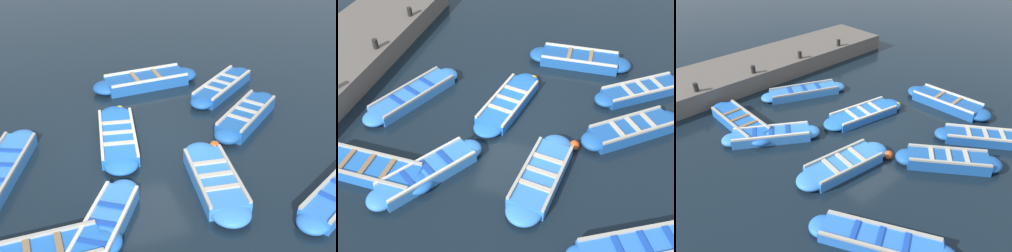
% 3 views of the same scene
% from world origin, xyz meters
% --- Properties ---
extents(ground_plane, '(120.00, 120.00, 0.00)m').
position_xyz_m(ground_plane, '(0.00, 0.00, 0.00)').
color(ground_plane, black).
extents(boat_far_corner, '(3.28, 2.70, 0.40)m').
position_xyz_m(boat_far_corner, '(3.72, 2.41, 0.17)').
color(boat_far_corner, '#1E59AD').
rests_on(boat_far_corner, ground).
extents(boat_outer_left, '(2.55, 3.36, 0.41)m').
position_xyz_m(boat_outer_left, '(-1.70, -3.10, 0.18)').
color(boat_outer_left, '#3884E0').
rests_on(boat_outer_left, ground).
extents(boat_drifting, '(1.56, 3.74, 0.36)m').
position_xyz_m(boat_drifting, '(-0.47, 0.48, 0.15)').
color(boat_drifting, blue).
rests_on(boat_drifting, ground).
extents(boat_centre, '(3.15, 2.73, 0.46)m').
position_xyz_m(boat_centre, '(3.52, 0.26, 0.20)').
color(boat_centre, '#1E59AD').
rests_on(boat_centre, ground).
extents(boat_alongside, '(1.36, 3.51, 0.40)m').
position_xyz_m(boat_alongside, '(1.30, -2.31, 0.17)').
color(boat_alongside, '#3884E0').
rests_on(boat_alongside, ground).
extents(boat_mid_row, '(3.84, 1.16, 0.45)m').
position_xyz_m(boat_mid_row, '(1.38, 3.70, 0.19)').
color(boat_mid_row, '#1E59AD').
rests_on(boat_mid_row, ground).
extents(boat_bow_out, '(2.28, 3.88, 0.39)m').
position_xyz_m(boat_bow_out, '(-3.66, -0.08, 0.16)').
color(boat_bow_out, '#3884E0').
rests_on(boat_bow_out, ground).
extents(buoy_orange_near, '(0.30, 0.30, 0.30)m').
position_xyz_m(buoy_orange_near, '(1.95, -0.85, 0.15)').
color(buoy_orange_near, '#E05119').
rests_on(buoy_orange_near, ground).
extents(buoy_yellow_far, '(0.26, 0.26, 0.26)m').
position_xyz_m(buoy_yellow_far, '(0.00, 2.08, 0.13)').
color(buoy_yellow_far, '#EAB214').
rests_on(buoy_yellow_far, ground).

